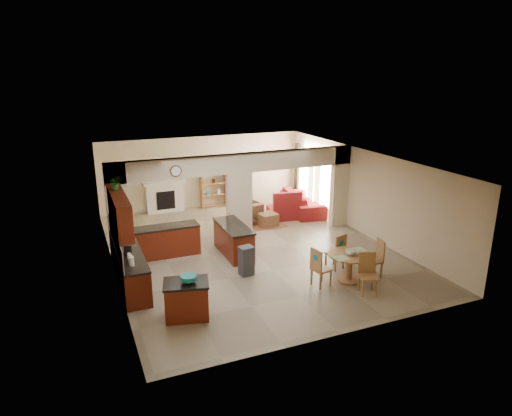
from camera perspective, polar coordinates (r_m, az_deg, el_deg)
name	(u,v)px	position (r m, az deg, el deg)	size (l,w,h in m)	color
floor	(251,250)	(13.96, -0.62, -5.25)	(10.00, 10.00, 0.00)	#807459
ceiling	(251,159)	(13.15, -0.66, 6.11)	(10.00, 10.00, 0.00)	white
wall_back	(203,172)	(18.08, -6.59, 4.50)	(8.00, 8.00, 0.00)	beige
wall_front	(345,273)	(9.34, 11.03, -7.96)	(8.00, 8.00, 0.00)	beige
wall_left	(110,223)	(12.63, -17.73, -1.76)	(10.00, 10.00, 0.00)	beige
wall_right	(364,192)	(15.38, 13.33, 1.91)	(10.00, 10.00, 0.00)	beige
partition_left_pier	(118,211)	(13.60, -16.89, -0.35)	(0.60, 0.25, 2.80)	beige
partition_center_pier	(239,207)	(14.47, -2.11, 0.18)	(0.80, 0.25, 2.20)	beige
partition_right_pier	(339,186)	(16.01, 10.39, 2.68)	(0.60, 0.25, 2.80)	beige
partition_header	(239,163)	(14.13, -2.18, 5.63)	(8.00, 0.25, 0.60)	beige
kitchen_counter	(143,255)	(12.78, -13.94, -5.69)	(2.52, 3.29, 1.48)	#421607
upper_cabinets	(119,212)	(11.72, -16.71, -0.43)	(0.35, 2.40, 0.90)	#421607
peninsula	(234,240)	(13.49, -2.81, -3.98)	(0.70, 1.85, 0.91)	#421607
wall_clock	(176,171)	(13.44, -9.98, 4.57)	(0.34, 0.34, 0.03)	#482C18
rug	(260,224)	(16.20, 0.54, -2.01)	(1.60, 1.30, 0.01)	brown
fireplace	(165,196)	(17.75, -11.32, 1.42)	(1.60, 0.35, 1.20)	beige
shelving_unit	(214,185)	(18.12, -5.32, 2.94)	(1.00, 0.32, 1.80)	#9C5F35
window_a	(326,183)	(17.26, 8.79, 3.13)	(0.02, 0.90, 1.90)	white
window_b	(305,174)	(18.69, 6.10, 4.30)	(0.02, 0.90, 1.90)	white
glazed_door	(315,182)	(18.01, 7.37, 3.27)	(0.02, 0.70, 2.10)	white
drape_a_left	(334,187)	(16.75, 9.73, 2.65)	(0.10, 0.28, 2.30)	#3A2117
drape_a_right	(317,179)	(17.74, 7.68, 3.55)	(0.10, 0.28, 2.30)	#3A2117
drape_b_left	(311,177)	(18.16, 6.89, 3.90)	(0.10, 0.28, 2.30)	#3A2117
drape_b_right	(297,171)	(19.19, 5.14, 4.66)	(0.10, 0.28, 2.30)	#3A2117
ceiling_fan	(258,148)	(16.49, 0.29, 7.50)	(1.00, 1.00, 0.10)	white
kitchen_island	(187,299)	(10.35, -8.66, -11.23)	(1.12, 0.91, 0.85)	#421607
teal_bowl	(189,279)	(10.08, -8.43, -8.79)	(0.35, 0.35, 0.16)	#128181
trash_can	(246,262)	(12.21, -1.22, -6.75)	(0.35, 0.30, 0.74)	#323234
dining_table	(349,263)	(12.03, 11.59, -6.77)	(1.12, 1.12, 0.76)	#9C5F35
fruit_bowl	(351,252)	(11.86, 11.80, -5.42)	(0.27, 0.27, 0.14)	#84B226
sofa	(302,202)	(17.64, 5.83, 0.79)	(1.03, 2.63, 0.77)	maroon
chaise	(283,212)	(16.83, 3.39, -0.56)	(1.06, 0.87, 0.42)	maroon
armchair	(248,212)	(16.25, -0.95, -0.55)	(0.82, 0.84, 0.76)	maroon
ottoman	(267,219)	(16.02, 1.44, -1.43)	(0.61, 0.61, 0.44)	maroon
plant	(115,183)	(12.02, -17.22, 3.06)	(0.32, 0.28, 0.36)	#144C15
chair_north	(338,251)	(12.65, 10.17, -5.25)	(0.53, 0.53, 1.02)	#9C5F35
chair_east	(376,257)	(12.46, 14.80, -5.92)	(0.49, 0.49, 1.02)	#9C5F35
chair_south	(368,271)	(11.55, 13.77, -7.71)	(0.54, 0.54, 1.02)	#9C5F35
chair_west	(319,266)	(11.62, 7.88, -7.22)	(0.49, 0.49, 1.02)	#9C5F35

